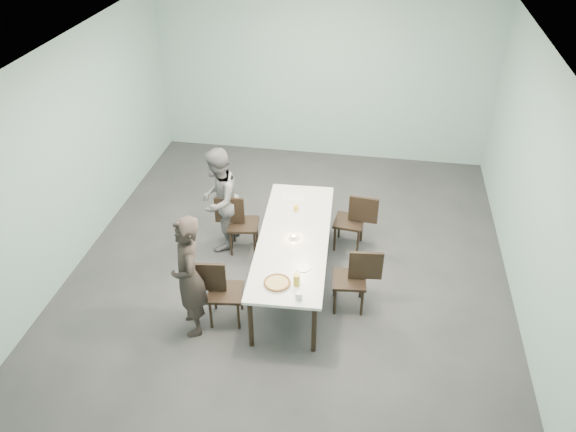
% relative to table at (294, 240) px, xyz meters
% --- Properties ---
extents(ground, '(7.00, 7.00, 0.00)m').
position_rel_table_xyz_m(ground, '(-0.09, 0.32, -0.69)').
color(ground, '#333335').
rests_on(ground, ground).
extents(room_shell, '(6.02, 7.02, 3.01)m').
position_rel_table_xyz_m(room_shell, '(-0.09, 0.32, 1.33)').
color(room_shell, '#90B6B2').
rests_on(room_shell, ground).
extents(table, '(1.03, 2.64, 0.75)m').
position_rel_table_xyz_m(table, '(0.00, 0.00, 0.00)').
color(table, white).
rests_on(table, ground).
extents(chair_near_left, '(0.63, 0.47, 0.87)m').
position_rel_table_xyz_m(chair_near_left, '(-0.79, -0.86, -0.19)').
color(chair_near_left, black).
rests_on(chair_near_left, ground).
extents(chair_far_left, '(0.63, 0.47, 0.87)m').
position_rel_table_xyz_m(chair_far_left, '(-0.91, 0.60, -0.19)').
color(chair_far_left, black).
rests_on(chair_far_left, ground).
extents(chair_near_right, '(0.63, 0.46, 0.87)m').
position_rel_table_xyz_m(chair_near_right, '(0.84, -0.35, -0.19)').
color(chair_near_right, black).
rests_on(chair_near_right, ground).
extents(chair_far_right, '(0.63, 0.46, 0.87)m').
position_rel_table_xyz_m(chair_far_right, '(0.75, 0.93, -0.19)').
color(chair_far_right, black).
rests_on(chair_far_right, ground).
extents(diner_near, '(0.60, 0.70, 1.61)m').
position_rel_table_xyz_m(diner_near, '(-1.07, -1.06, 0.11)').
color(diner_near, black).
rests_on(diner_near, ground).
extents(diner_far, '(0.64, 0.80, 1.56)m').
position_rel_table_xyz_m(diner_far, '(-1.19, 0.65, 0.09)').
color(diner_far, slate).
rests_on(diner_far, ground).
extents(pizza, '(0.34, 0.34, 0.04)m').
position_rel_table_xyz_m(pizza, '(-0.04, -0.95, 0.08)').
color(pizza, white).
rests_on(pizza, table).
extents(side_plate, '(0.18, 0.18, 0.01)m').
position_rel_table_xyz_m(side_plate, '(0.21, -0.61, 0.06)').
color(side_plate, white).
rests_on(side_plate, table).
extents(beer_glass, '(0.08, 0.08, 0.15)m').
position_rel_table_xyz_m(beer_glass, '(0.18, -0.93, 0.13)').
color(beer_glass, gold).
rests_on(beer_glass, table).
extents(water_tumbler, '(0.08, 0.08, 0.09)m').
position_rel_table_xyz_m(water_tumbler, '(0.24, -1.16, 0.10)').
color(water_tumbler, silver).
rests_on(water_tumbler, table).
extents(tealight, '(0.06, 0.06, 0.05)m').
position_rel_table_xyz_m(tealight, '(0.01, -0.04, 0.08)').
color(tealight, silver).
rests_on(tealight, table).
extents(amber_tumbler, '(0.07, 0.07, 0.08)m').
position_rel_table_xyz_m(amber_tumbler, '(-0.07, 0.61, 0.10)').
color(amber_tumbler, gold).
rests_on(amber_tumbler, table).
extents(menu, '(0.31, 0.23, 0.01)m').
position_rel_table_xyz_m(menu, '(-0.16, 0.95, 0.06)').
color(menu, silver).
rests_on(menu, table).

